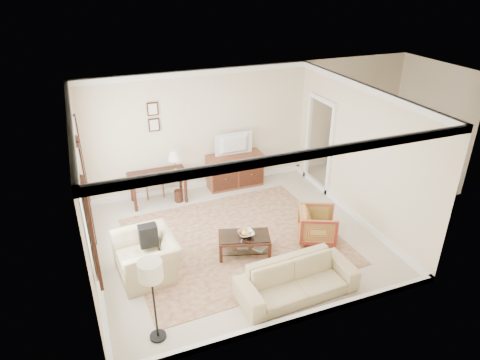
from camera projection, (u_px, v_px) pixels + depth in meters
room_shell at (236, 122)px, 7.57m from camera, size 5.51×5.01×2.91m
annex_bedroom at (384, 167)px, 10.93m from camera, size 3.00×2.70×2.90m
window_front at (87, 215)px, 6.53m from camera, size 0.12×1.56×1.80m
window_rear at (82, 172)px, 7.87m from camera, size 0.12×1.56×1.80m
doorway at (319, 145)px, 10.32m from camera, size 0.10×1.12×2.25m
rug at (235, 240)px, 8.61m from camera, size 4.20×3.65×0.01m
writing_desk at (158, 178)px, 9.77m from camera, size 1.32×0.66×0.72m
desk_chair at (153, 176)px, 10.08m from camera, size 0.48×0.48×1.05m
desk_lamp at (175, 161)px, 9.74m from camera, size 0.32×0.32×0.50m
framed_prints at (153, 117)px, 9.54m from camera, size 0.25×0.04×0.68m
sideboard at (235, 170)px, 10.59m from camera, size 1.35×0.52×0.83m
tv at (235, 138)px, 10.19m from camera, size 0.90×0.52×0.12m
coffee_table at (244, 240)px, 8.09m from camera, size 1.09×0.82×0.41m
fruit_bowl at (246, 233)px, 8.03m from camera, size 0.42×0.42×0.10m
book_a at (238, 244)px, 8.22m from camera, size 0.27×0.15×0.38m
book_b at (256, 245)px, 8.20m from camera, size 0.18×0.25×0.38m
striped_armchair at (318, 224)px, 8.49m from camera, size 0.91×0.93×0.74m
club_armchair at (146, 251)px, 7.47m from camera, size 0.85×1.20×0.99m
backpack at (148, 234)px, 7.49m from camera, size 0.31×0.37×0.40m
sofa at (297, 275)px, 7.04m from camera, size 2.04×0.69×0.79m
floor_lamp at (151, 276)px, 5.86m from camera, size 0.34×0.34×1.39m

